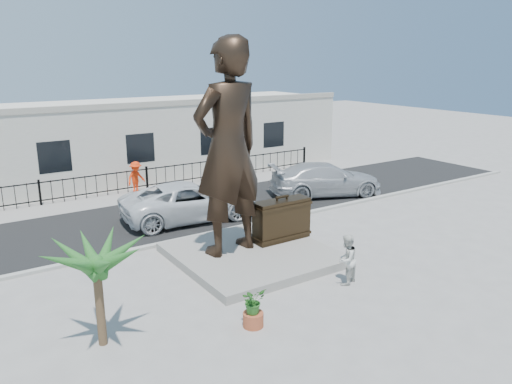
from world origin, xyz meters
TOP-DOWN VIEW (x-y plane):
  - ground at (0.00, 0.00)m, footprint 100.00×100.00m
  - street at (0.00, 8.00)m, footprint 40.00×7.00m
  - curb at (0.00, 4.50)m, footprint 40.00×0.25m
  - far_sidewalk at (0.00, 12.00)m, footprint 40.00×2.50m
  - plinth at (-0.50, 1.50)m, footprint 5.20×5.20m
  - fence at (0.00, 12.80)m, footprint 22.00×0.10m
  - building at (0.00, 17.00)m, footprint 28.00×7.00m
  - statue at (-1.18, 1.95)m, footprint 2.94×2.15m
  - suitcase at (1.06, 1.84)m, footprint 2.23×0.71m
  - tourist at (0.88, -1.89)m, footprint 0.96×0.85m
  - car_white at (-0.35, 6.79)m, footprint 6.31×3.40m
  - car_silver at (7.41, 6.55)m, footprint 6.31×4.33m
  - worker at (-0.82, 12.22)m, footprint 1.29×1.04m
  - palm_tree at (-6.70, -1.08)m, footprint 1.80×1.80m
  - planter at (-3.05, -2.47)m, footprint 0.56×0.56m
  - shrub at (-3.05, -2.47)m, footprint 0.70×0.62m

SIDE VIEW (x-z plane):
  - ground at x=0.00m, z-range 0.00..0.00m
  - palm_tree at x=-6.70m, z-range -1.60..1.60m
  - street at x=0.00m, z-range 0.00..0.01m
  - far_sidewalk at x=0.00m, z-range 0.00..0.02m
  - curb at x=0.00m, z-range 0.00..0.12m
  - plinth at x=-0.50m, z-range 0.00..0.30m
  - planter at x=-3.05m, z-range 0.00..0.40m
  - fence at x=0.00m, z-range 0.00..1.20m
  - shrub at x=-3.05m, z-range 0.40..1.11m
  - tourist at x=0.88m, z-range 0.00..1.64m
  - car_white at x=-0.35m, z-range 0.01..1.69m
  - car_silver at x=7.41m, z-range 0.01..1.71m
  - worker at x=-0.82m, z-range 0.02..1.76m
  - suitcase at x=1.06m, z-range 0.30..1.87m
  - building at x=0.00m, z-range 0.00..4.40m
  - statue at x=-1.18m, z-range 0.30..7.75m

